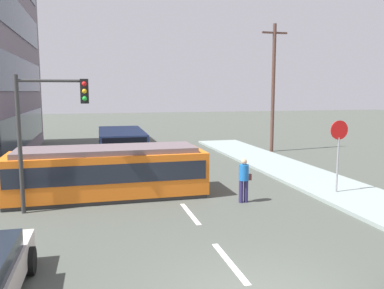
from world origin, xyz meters
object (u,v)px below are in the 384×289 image
object	(u,v)px
city_bus	(122,144)
stop_sign	(339,141)
parked_sedan_mid	(43,166)
streetcar_tram	(108,171)
traffic_light_mast	(48,117)
pedestrian_crossing	(244,178)
utility_pole_mid	(273,86)

from	to	relation	value
city_bus	stop_sign	size ratio (longest dim) A/B	2.09
stop_sign	parked_sedan_mid	bearing A→B (deg)	153.00
streetcar_tram	traffic_light_mast	xyz separation A→B (m)	(-1.99, -1.48, 2.26)
streetcar_tram	pedestrian_crossing	size ratio (longest dim) A/B	4.56
streetcar_tram	stop_sign	distance (m)	9.22
pedestrian_crossing	utility_pole_mid	xyz separation A→B (m)	(6.62, 11.42, 3.56)
city_bus	utility_pole_mid	xyz separation A→B (m)	(10.44, 1.97, 3.40)
parked_sedan_mid	utility_pole_mid	size ratio (longest dim) A/B	0.49
pedestrian_crossing	parked_sedan_mid	bearing A→B (deg)	142.06
streetcar_tram	parked_sedan_mid	distance (m)	4.92
city_bus	parked_sedan_mid	world-z (taller)	city_bus
pedestrian_crossing	traffic_light_mast	world-z (taller)	traffic_light_mast
city_bus	stop_sign	distance (m)	12.28
stop_sign	traffic_light_mast	world-z (taller)	traffic_light_mast
parked_sedan_mid	stop_sign	size ratio (longest dim) A/B	1.46
city_bus	utility_pole_mid	bearing A→B (deg)	10.68
streetcar_tram	stop_sign	size ratio (longest dim) A/B	2.65
utility_pole_mid	pedestrian_crossing	bearing A→B (deg)	-120.11
pedestrian_crossing	city_bus	bearing A→B (deg)	112.01
stop_sign	city_bus	bearing A→B (deg)	129.84
streetcar_tram	stop_sign	xyz separation A→B (m)	(8.91, -2.05, 1.17)
city_bus	traffic_light_mast	bearing A→B (deg)	-109.18
stop_sign	utility_pole_mid	xyz separation A→B (m)	(2.61, 11.36, 2.31)
streetcar_tram	parked_sedan_mid	world-z (taller)	streetcar_tram
traffic_light_mast	parked_sedan_mid	bearing A→B (deg)	99.34
parked_sedan_mid	utility_pole_mid	distance (m)	15.85
stop_sign	traffic_light_mast	bearing A→B (deg)	176.99
parked_sedan_mid	stop_sign	distance (m)	13.33
parked_sedan_mid	pedestrian_crossing	bearing A→B (deg)	-37.94
streetcar_tram	parked_sedan_mid	xyz separation A→B (m)	(-2.89, 3.96, -0.40)
streetcar_tram	traffic_light_mast	world-z (taller)	traffic_light_mast
streetcar_tram	city_bus	distance (m)	7.42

